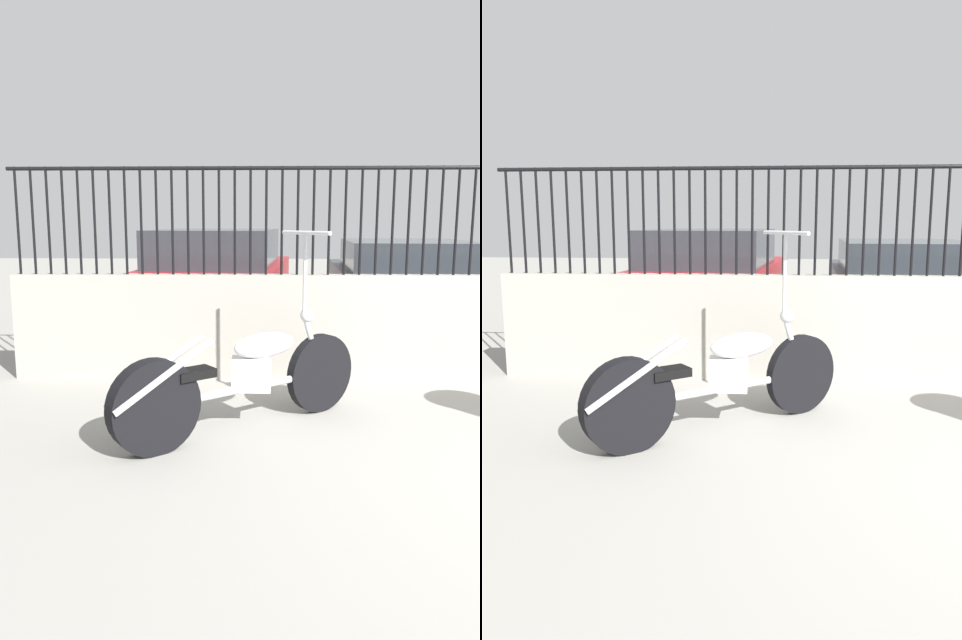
# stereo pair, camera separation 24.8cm
# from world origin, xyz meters

# --- Properties ---
(low_wall) EXTENTS (8.75, 0.18, 1.01)m
(low_wall) POSITION_xyz_m (0.00, 2.27, 0.51)
(low_wall) COLOR #9E998E
(low_wall) RESTS_ON ground_plane
(motorcycle_silver) EXTENTS (1.76, 1.36, 1.44)m
(motorcycle_silver) POSITION_xyz_m (-2.21, 0.82, 0.39)
(motorcycle_silver) COLOR black
(motorcycle_silver) RESTS_ON ground_plane
(car_red) EXTENTS (2.20, 4.32, 1.40)m
(car_red) POSITION_xyz_m (-2.60, 4.85, 0.70)
(car_red) COLOR black
(car_red) RESTS_ON ground_plane
(car_dark_grey) EXTENTS (2.15, 4.56, 1.24)m
(car_dark_grey) POSITION_xyz_m (0.06, 5.14, 0.64)
(car_dark_grey) COLOR black
(car_dark_grey) RESTS_ON ground_plane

